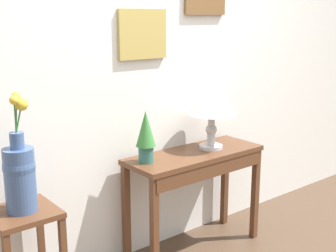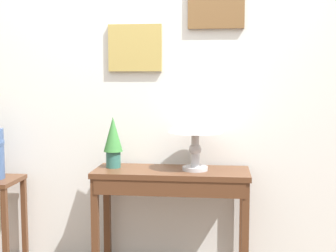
{
  "view_description": "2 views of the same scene",
  "coord_description": "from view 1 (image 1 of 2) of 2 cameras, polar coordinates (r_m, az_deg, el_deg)",
  "views": [
    {
      "loc": [
        -1.93,
        -1.14,
        1.67
      ],
      "look_at": [
        -0.03,
        1.22,
        0.94
      ],
      "focal_mm": 48.81,
      "sensor_mm": 36.0,
      "label": 1
    },
    {
      "loc": [
        0.46,
        -1.86,
        1.35
      ],
      "look_at": [
        0.11,
        1.2,
        1.03
      ],
      "focal_mm": 49.39,
      "sensor_mm": 36.0,
      "label": 2
    }
  ],
  "objects": [
    {
      "name": "back_wall_with_art",
      "position": [
        3.21,
        -1.83,
        8.72
      ],
      "size": [
        9.0,
        0.13,
        2.8
      ],
      "color": "silver",
      "rests_on": "ground"
    },
    {
      "name": "console_table",
      "position": [
        3.23,
        3.59,
        -5.43
      ],
      "size": [
        1.02,
        0.38,
        0.74
      ],
      "color": "#56331E",
      "rests_on": "ground"
    },
    {
      "name": "table_lamp",
      "position": [
        3.23,
        5.49,
        3.09
      ],
      "size": [
        0.36,
        0.36,
        0.47
      ],
      "color": "#B7B7BC",
      "rests_on": "console_table"
    },
    {
      "name": "potted_plant_on_console",
      "position": [
        2.94,
        -2.8,
        -1.02
      ],
      "size": [
        0.13,
        0.13,
        0.35
      ],
      "color": "#2D665B",
      "rests_on": "console_table"
    },
    {
      "name": "flower_vase_tall",
      "position": [
        2.54,
        -18.04,
        -5.45
      ],
      "size": [
        0.17,
        0.17,
        0.64
      ],
      "color": "#3D5684",
      "rests_on": "pedestal_stand_left"
    }
  ]
}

